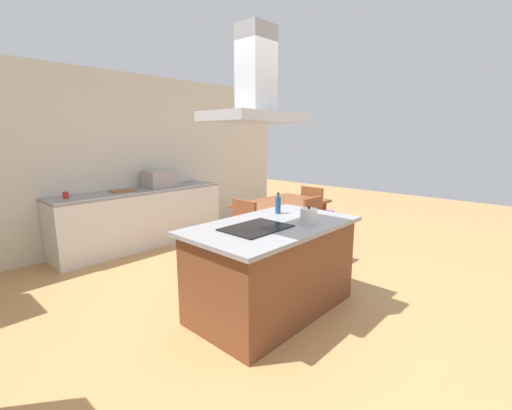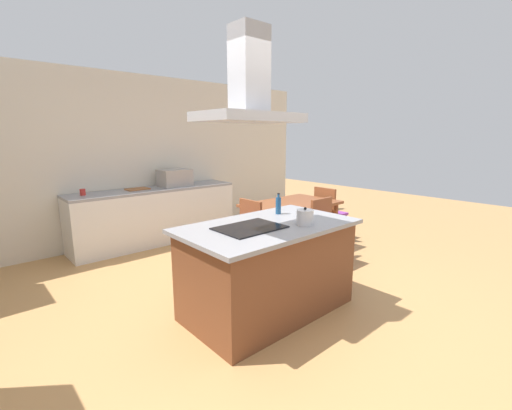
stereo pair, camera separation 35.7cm
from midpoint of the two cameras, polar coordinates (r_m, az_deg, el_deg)
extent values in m
plane|color=tan|center=(4.70, -8.67, -10.34)|extent=(16.00, 16.00, 0.00)
cube|color=beige|center=(5.93, -18.41, 7.17)|extent=(7.20, 0.10, 2.70)
cube|color=brown|center=(3.46, 5.05, -10.76)|extent=(1.61, 0.90, 0.86)
cube|color=gray|center=(3.31, 5.18, -3.54)|extent=(1.71, 1.00, 0.04)
cube|color=black|center=(3.14, 2.22, -3.84)|extent=(0.60, 0.44, 0.01)
cylinder|color=silver|center=(3.32, 11.23, -2.05)|extent=(0.16, 0.16, 0.15)
sphere|color=black|center=(3.30, 11.29, -0.61)|extent=(0.03, 0.03, 0.03)
cone|color=silver|center=(3.39, 12.27, -1.65)|extent=(0.06, 0.03, 0.04)
cylinder|color=navy|center=(3.72, 6.49, -0.15)|extent=(0.06, 0.06, 0.18)
cylinder|color=navy|center=(3.70, 6.53, 1.50)|extent=(0.03, 0.03, 0.04)
cylinder|color=black|center=(3.70, 6.53, 1.87)|extent=(0.03, 0.03, 0.01)
cube|color=silver|center=(5.82, -14.56, -1.87)|extent=(2.68, 0.62, 0.86)
cube|color=gray|center=(5.73, -14.79, 2.51)|extent=(2.68, 0.62, 0.04)
cube|color=#9E9993|center=(5.88, -11.70, 4.45)|extent=(0.50, 0.38, 0.28)
cylinder|color=red|center=(5.38, -25.24, 1.94)|extent=(0.08, 0.08, 0.09)
cube|color=#995B33|center=(5.66, -17.45, 2.55)|extent=(0.34, 0.24, 0.02)
cube|color=brown|center=(5.17, 7.89, 0.16)|extent=(1.40, 0.90, 0.04)
cylinder|color=brown|center=(4.58, 6.21, -6.14)|extent=(0.06, 0.06, 0.71)
cylinder|color=brown|center=(5.53, 14.91, -3.38)|extent=(0.06, 0.06, 0.71)
cylinder|color=brown|center=(5.08, 0.01, -4.28)|extent=(0.06, 0.06, 0.71)
cylinder|color=brown|center=(5.95, 8.98, -2.08)|extent=(0.06, 0.06, 0.71)
cube|color=purple|center=(4.55, -0.48, -5.18)|extent=(0.42, 0.42, 0.04)
cube|color=brown|center=(4.61, 1.30, -1.88)|extent=(0.04, 0.42, 0.44)
cylinder|color=brown|center=(4.38, -0.70, -8.96)|extent=(0.04, 0.04, 0.41)
cylinder|color=brown|center=(4.65, -3.63, -7.78)|extent=(0.04, 0.04, 0.41)
cylinder|color=brown|center=(4.61, 2.72, -7.91)|extent=(0.04, 0.04, 0.41)
cylinder|color=brown|center=(4.86, -0.27, -6.87)|extent=(0.04, 0.04, 0.41)
cube|color=purple|center=(6.02, 14.03, -1.40)|extent=(0.42, 0.42, 0.04)
cube|color=brown|center=(5.82, 13.08, 0.62)|extent=(0.04, 0.42, 0.44)
cylinder|color=brown|center=(6.31, 13.52, -2.88)|extent=(0.04, 0.04, 0.41)
cylinder|color=brown|center=(6.12, 16.28, -3.47)|extent=(0.04, 0.04, 0.41)
cylinder|color=brown|center=(6.03, 11.55, -3.47)|extent=(0.04, 0.04, 0.41)
cylinder|color=brown|center=(5.83, 14.38, -4.11)|extent=(0.04, 0.04, 0.41)
cube|color=purple|center=(4.81, 14.61, -4.67)|extent=(0.42, 0.42, 0.04)
cube|color=brown|center=(4.85, 12.89, -1.51)|extent=(0.42, 0.04, 0.44)
cylinder|color=brown|center=(4.93, 17.40, -7.16)|extent=(0.04, 0.04, 0.41)
cylinder|color=brown|center=(4.64, 15.07, -8.21)|extent=(0.04, 0.04, 0.41)
cylinder|color=brown|center=(5.11, 13.94, -6.30)|extent=(0.04, 0.04, 0.41)
cylinder|color=brown|center=(4.83, 11.49, -7.24)|extent=(0.04, 0.04, 0.41)
cube|color=#ADADB2|center=(3.04, 2.37, 14.38)|extent=(0.90, 0.55, 0.08)
cube|color=#ADADB2|center=(3.08, 2.44, 21.64)|extent=(0.28, 0.24, 0.70)
camera|label=1|loc=(0.18, -87.23, 0.56)|focal=24.03mm
camera|label=2|loc=(0.18, 92.77, -0.56)|focal=24.03mm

